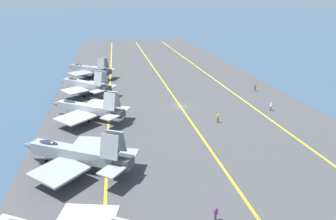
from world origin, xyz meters
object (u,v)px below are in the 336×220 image
(crew_yellow_vest, at_px, (218,118))
(crew_brown_vest, at_px, (255,87))
(crew_purple_vest, at_px, (216,213))
(parked_jet_third, at_px, (88,109))
(crew_white_vest, at_px, (271,106))
(parked_jet_fifth, at_px, (89,69))
(parked_jet_fourth, at_px, (85,85))
(parked_jet_second, at_px, (76,154))

(crew_yellow_vest, bearing_deg, crew_brown_vest, -42.73)
(crew_yellow_vest, distance_m, crew_purple_vest, 26.99)
(parked_jet_third, bearing_deg, crew_yellow_vest, -104.31)
(crew_white_vest, bearing_deg, parked_jet_fifth, 46.78)
(crew_brown_vest, bearing_deg, crew_white_vest, 166.46)
(parked_jet_third, distance_m, crew_purple_vest, 34.61)
(crew_yellow_vest, xyz_separation_m, crew_purple_vest, (-25.27, 9.47, -0.04))
(parked_jet_fourth, height_order, crew_white_vest, parked_jet_fourth)
(parked_jet_fourth, height_order, crew_yellow_vest, parked_jet_fourth)
(parked_jet_third, relative_size, crew_purple_vest, 8.99)
(crew_yellow_vest, bearing_deg, parked_jet_fifth, 32.43)
(parked_jet_second, bearing_deg, parked_jet_third, -1.91)
(crew_white_vest, bearing_deg, crew_purple_vest, 142.39)
(parked_jet_second, distance_m, crew_brown_vest, 50.58)
(crew_yellow_vest, relative_size, crew_white_vest, 1.01)
(parked_jet_second, bearing_deg, crew_purple_vest, -131.13)
(parked_jet_second, relative_size, parked_jet_third, 1.06)
(parked_jet_fourth, distance_m, crew_yellow_vest, 33.98)
(crew_yellow_vest, bearing_deg, parked_jet_fourth, 48.89)
(parked_jet_third, xyz_separation_m, parked_jet_fifth, (33.86, 1.41, 0.25))
(crew_purple_vest, bearing_deg, parked_jet_fifth, 13.72)
(parked_jet_third, bearing_deg, crew_purple_vest, -155.18)
(crew_purple_vest, distance_m, crew_white_vest, 36.82)
(parked_jet_second, height_order, parked_jet_fifth, parked_jet_second)
(parked_jet_second, relative_size, crew_white_vest, 9.24)
(parked_jet_second, height_order, crew_purple_vest, parked_jet_second)
(parked_jet_fifth, relative_size, crew_brown_vest, 8.56)
(parked_jet_second, xyz_separation_m, parked_jet_fourth, (34.38, 0.98, 0.14))
(crew_purple_vest, bearing_deg, crew_brown_vest, -30.99)
(crew_yellow_vest, distance_m, crew_white_vest, 13.57)
(parked_jet_fifth, bearing_deg, crew_brown_vest, -118.16)
(crew_yellow_vest, distance_m, crew_brown_vest, 24.03)
(parked_jet_fourth, bearing_deg, parked_jet_third, -174.42)
(parked_jet_fourth, relative_size, crew_yellow_vest, 7.98)
(crew_brown_vest, bearing_deg, parked_jet_fourth, 83.65)
(parked_jet_third, height_order, parked_jet_fifth, parked_jet_fifth)
(parked_jet_second, height_order, crew_yellow_vest, parked_jet_second)
(parked_jet_fourth, distance_m, crew_purple_vest, 50.26)
(parked_jet_fifth, bearing_deg, crew_yellow_vest, -147.57)
(parked_jet_second, xyz_separation_m, parked_jet_third, (18.18, -0.61, -0.16))
(crew_yellow_vest, relative_size, crew_purple_vest, 1.04)
(parked_jet_third, bearing_deg, crew_brown_vest, -74.03)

